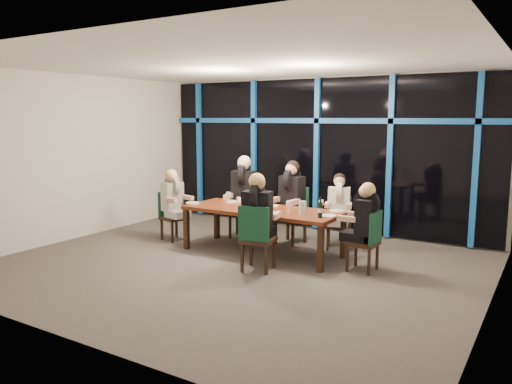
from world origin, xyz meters
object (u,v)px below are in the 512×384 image
chair_far_left (245,206)px  water_pitcher (302,208)px  dining_table (262,213)px  diner_far_right (339,200)px  chair_far_right (339,220)px  chair_near_mid (256,235)px  chair_end_left (171,213)px  chair_far_mid (293,212)px  diner_far_left (243,185)px  diner_end_left (173,194)px  diner_far_mid (291,190)px  wine_bottle (320,210)px  diner_end_right (364,213)px  chair_end_right (368,238)px  diner_near_mid (258,207)px

chair_far_left → water_pitcher: bearing=-44.0°
dining_table → diner_far_right: (0.95, 0.93, 0.16)m
chair_far_right → chair_near_mid: size_ratio=0.89×
chair_end_left → chair_far_mid: bearing=-50.8°
diner_far_left → diner_end_left: diner_far_left is taller
chair_far_right → diner_far_mid: diner_far_mid is taller
chair_end_left → diner_far_mid: 2.23m
chair_end_left → water_pitcher: size_ratio=4.36×
chair_far_right → diner_far_left: (-1.82, -0.19, 0.50)m
chair_end_left → water_pitcher: 2.70m
diner_end_left → wine_bottle: size_ratio=2.77×
chair_far_right → diner_end_right: size_ratio=1.01×
wine_bottle → diner_end_right: bearing=13.0°
diner_end_right → water_pitcher: size_ratio=4.29×
chair_far_left → dining_table: bearing=-58.1°
diner_far_right → wine_bottle: size_ratio=2.76×
chair_far_left → diner_far_mid: (1.00, -0.06, 0.38)m
chair_end_right → water_pitcher: size_ratio=4.40×
wine_bottle → water_pitcher: bearing=162.5°
chair_far_mid → chair_end_left: chair_far_mid is taller
chair_near_mid → diner_far_mid: bearing=-90.2°
diner_near_mid → dining_table: bearing=-74.6°
chair_end_right → diner_end_left: bearing=-87.9°
wine_bottle → chair_end_right: bearing=11.4°
dining_table → wine_bottle: wine_bottle is taller
dining_table → diner_far_mid: 0.88m
chair_far_mid → chair_end_left: 2.23m
chair_near_mid → wine_bottle: bearing=-145.4°
diner_far_mid → diner_end_left: size_ratio=1.14×
chair_far_mid → chair_far_right: chair_far_mid is taller
chair_far_left → diner_far_right: 1.89m
chair_far_mid → chair_far_right: size_ratio=1.14×
chair_far_right → wine_bottle: bearing=-100.3°
diner_far_mid → diner_far_right: (0.87, 0.10, -0.12)m
dining_table → diner_far_left: size_ratio=2.57×
diner_near_mid → water_pitcher: bearing=-126.9°
dining_table → diner_end_right: diner_end_right is taller
chair_end_right → diner_far_right: (-0.86, 0.98, 0.34)m
chair_far_right → diner_far_right: size_ratio=1.03×
chair_far_left → wine_bottle: 2.32m
chair_far_right → dining_table: bearing=-152.0°
dining_table → diner_near_mid: (0.42, -0.82, 0.26)m
chair_end_right → diner_end_right: bearing=-90.0°
chair_far_right → diner_near_mid: (-0.51, -1.82, 0.45)m
chair_far_left → chair_far_right: bearing=-10.4°
diner_far_mid → water_pitcher: bearing=-45.7°
wine_bottle → diner_far_right: bearing=98.1°
chair_end_right → diner_far_mid: bearing=-115.2°
dining_table → wine_bottle: size_ratio=8.36×
diner_far_left → diner_end_left: (-0.95, -0.87, -0.14)m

